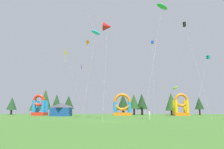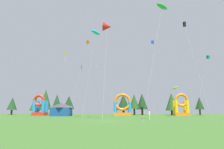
% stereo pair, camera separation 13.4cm
% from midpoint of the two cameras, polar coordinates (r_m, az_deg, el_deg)
% --- Properties ---
extents(ground_plane, '(120.00, 120.00, 0.00)m').
position_cam_midpoint_polar(ground_plane, '(33.62, -1.59, -13.09)').
color(ground_plane, '#3D6B28').
extents(kite_orange_diamond, '(8.31, 2.09, 20.52)m').
position_cam_midpoint_polar(kite_orange_diamond, '(56.23, -6.99, 8.78)').
color(kite_orange_diamond, orange).
rests_on(kite_orange_diamond, ground_plane).
extents(kite_cyan_parafoil, '(3.10, 6.58, 20.06)m').
position_cam_midpoint_polar(kite_cyan_parafoil, '(47.80, -4.69, 11.70)').
color(kite_cyan_parafoil, '#19B7CC').
rests_on(kite_cyan_parafoil, ground_plane).
extents(kite_purple_diamond, '(2.92, 4.81, 16.00)m').
position_cam_midpoint_polar(kite_purple_diamond, '(65.16, -8.58, 2.09)').
color(kite_purple_diamond, purple).
rests_on(kite_purple_diamond, ground_plane).
extents(kite_green_parafoil, '(6.22, 7.52, 21.32)m').
position_cam_midpoint_polar(kite_green_parafoil, '(40.70, 13.87, 18.07)').
color(kite_green_parafoil, green).
rests_on(kite_green_parafoil, ground_plane).
extents(kite_lime_parafoil, '(1.52, 3.77, 8.12)m').
position_cam_midpoint_polar(kite_lime_parafoil, '(56.27, 17.22, -3.68)').
color(kite_lime_parafoil, '#8CD826').
rests_on(kite_lime_parafoil, ground_plane).
extents(kite_blue_box, '(1.23, 4.21, 23.71)m').
position_cam_midpoint_polar(kite_blue_box, '(67.03, 11.24, 8.90)').
color(kite_blue_box, blue).
rests_on(kite_blue_box, ground_plane).
extents(kite_red_delta, '(1.91, 7.51, 19.72)m').
position_cam_midpoint_polar(kite_red_delta, '(42.66, -1.42, 13.34)').
color(kite_red_delta, red).
rests_on(kite_red_delta, ground_plane).
extents(kite_yellow_diamond, '(4.35, 3.39, 14.05)m').
position_cam_midpoint_polar(kite_yellow_diamond, '(43.65, -13.14, 5.73)').
color(kite_yellow_diamond, yellow).
rests_on(kite_yellow_diamond, ground_plane).
extents(kite_black_box, '(1.54, 8.99, 23.46)m').
position_cam_midpoint_polar(kite_black_box, '(54.86, 19.67, 13.08)').
color(kite_black_box, black).
rests_on(kite_black_box, ground_plane).
extents(kite_teal_box, '(5.66, 2.27, 15.66)m').
position_cam_midpoint_polar(kite_teal_box, '(57.81, 25.36, 4.39)').
color(kite_teal_box, '#0C7F7A').
rests_on(kite_teal_box, ground_plane).
extents(person_left_edge, '(0.36, 0.36, 1.85)m').
position_cam_midpoint_polar(person_left_edge, '(39.55, 10.38, -10.86)').
color(person_left_edge, silver).
rests_on(person_left_edge, ground_plane).
extents(inflatable_red_slide, '(5.82, 3.82, 7.16)m').
position_cam_midpoint_polar(inflatable_red_slide, '(67.38, 2.87, -9.23)').
color(inflatable_red_slide, orange).
rests_on(inflatable_red_slide, ground_plane).
extents(inflatable_yellow_castle, '(4.14, 3.99, 6.83)m').
position_cam_midpoint_polar(inflatable_yellow_castle, '(71.58, -19.75, -8.70)').
color(inflatable_yellow_castle, red).
rests_on(inflatable_yellow_castle, ground_plane).
extents(inflatable_orange_dome, '(4.46, 3.57, 6.99)m').
position_cam_midpoint_polar(inflatable_orange_dome, '(68.68, 18.79, -8.69)').
color(inflatable_orange_dome, orange).
rests_on(inflatable_orange_dome, ground_plane).
extents(festival_tent, '(5.73, 4.09, 3.90)m').
position_cam_midpoint_polar(festival_tent, '(63.73, -14.17, -9.53)').
color(festival_tent, '#19478C').
rests_on(festival_tent, ground_plane).
extents(tree_row_0, '(3.73, 3.73, 6.73)m').
position_cam_midpoint_polar(tree_row_0, '(88.34, -26.40, -7.34)').
color(tree_row_0, '#4C331E').
rests_on(tree_row_0, ground_plane).
extents(tree_row_1, '(4.03, 4.03, 6.84)m').
position_cam_midpoint_polar(tree_row_1, '(81.52, -20.90, -7.65)').
color(tree_row_1, '#4C331E').
rests_on(tree_row_1, ground_plane).
extents(tree_row_2, '(4.63, 4.63, 9.50)m').
position_cam_midpoint_polar(tree_row_2, '(80.61, -18.32, -6.70)').
color(tree_row_2, '#4C331E').
rests_on(tree_row_2, ground_plane).
extents(tree_row_3, '(3.67, 3.67, 7.80)m').
position_cam_midpoint_polar(tree_row_3, '(80.41, -15.36, -7.40)').
color(tree_row_3, '#4C331E').
rests_on(tree_row_3, ground_plane).
extents(tree_row_4, '(4.09, 4.09, 7.08)m').
position_cam_midpoint_polar(tree_row_4, '(78.24, -12.18, -7.72)').
color(tree_row_4, '#4C331E').
rests_on(tree_row_4, ground_plane).
extents(tree_row_5, '(4.60, 4.60, 7.70)m').
position_cam_midpoint_polar(tree_row_5, '(74.95, 3.12, -7.75)').
color(tree_row_5, '#4C331E').
rests_on(tree_row_5, ground_plane).
extents(tree_row_6, '(3.74, 3.74, 7.57)m').
position_cam_midpoint_polar(tree_row_6, '(75.30, 6.16, -7.58)').
color(tree_row_6, '#4C331E').
rests_on(tree_row_6, ground_plane).
extents(tree_row_7, '(4.14, 4.14, 7.94)m').
position_cam_midpoint_polar(tree_row_7, '(76.53, 8.36, -7.50)').
color(tree_row_7, '#4C331E').
rests_on(tree_row_7, ground_plane).
extents(tree_row_8, '(4.46, 4.46, 7.99)m').
position_cam_midpoint_polar(tree_row_8, '(77.23, 16.29, -7.37)').
color(tree_row_8, '#4C331E').
rests_on(tree_row_8, ground_plane).
extents(tree_row_9, '(3.13, 3.13, 6.45)m').
position_cam_midpoint_polar(tree_row_9, '(79.32, 23.28, -7.43)').
color(tree_row_9, '#4C331E').
rests_on(tree_row_9, ground_plane).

